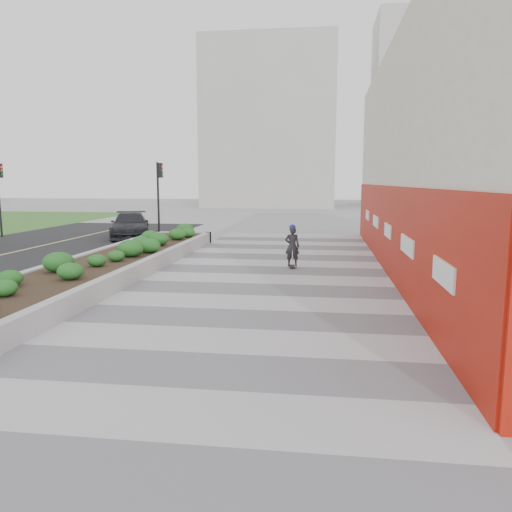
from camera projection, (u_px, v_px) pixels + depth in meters
The scene contains 10 objects.
ground at pixel (230, 344), 9.75m from camera, with size 160.00×160.00×0.00m, color gray.
walkway at pixel (251, 306), 12.69m from camera, with size 8.00×36.00×0.01m, color #A8A8AD.
building at pixel (478, 157), 17.04m from camera, with size 6.04×24.08×8.00m.
planter at pixel (111, 261), 17.28m from camera, with size 3.00×18.00×0.90m.
traffic_signal_near at pixel (159, 189), 27.45m from camera, with size 0.33×0.28×4.20m.
distant_bldg_north_l at pixel (271, 127), 62.84m from camera, with size 16.00×12.00×20.00m, color #ADAAA3.
distant_bldg_north_r at pixel (428, 113), 64.79m from camera, with size 14.00×10.00×24.00m, color #ADAAA3.
manhole_cover at pixel (271, 307), 12.62m from camera, with size 0.44×0.44×0.01m, color #595654.
skateboarder at pixel (292, 246), 18.20m from camera, with size 0.56×0.74×1.61m.
car_dark at pixel (130, 225), 27.89m from camera, with size 2.01×4.95×1.44m, color black.
Camera 1 is at (1.77, -9.23, 3.14)m, focal length 35.00 mm.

